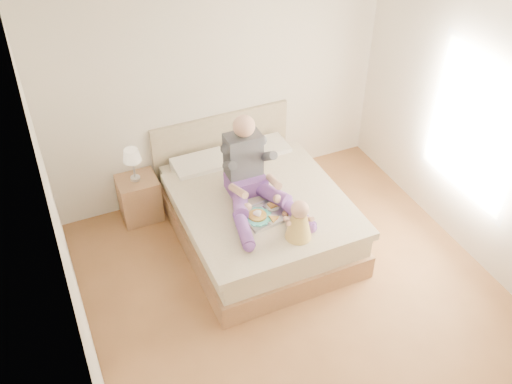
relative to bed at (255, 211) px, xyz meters
name	(u,v)px	position (x,y,z in m)	size (l,w,h in m)	color
room	(315,177)	(0.08, -1.08, 1.19)	(4.02, 4.22, 2.71)	brown
bed	(255,211)	(0.00, 0.00, 0.00)	(1.70, 2.18, 1.00)	brown
nightstand	(139,198)	(-1.10, 0.80, -0.05)	(0.44, 0.39, 0.54)	brown
lamp	(132,157)	(-1.11, 0.80, 0.53)	(0.20, 0.20, 0.41)	silver
adult	(251,177)	(-0.09, -0.09, 0.57)	(0.79, 1.11, 0.93)	#62388C
tray	(266,213)	(-0.07, -0.42, 0.32)	(0.51, 0.42, 0.14)	silver
baby	(299,222)	(0.09, -0.82, 0.47)	(0.29, 0.39, 0.43)	gold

